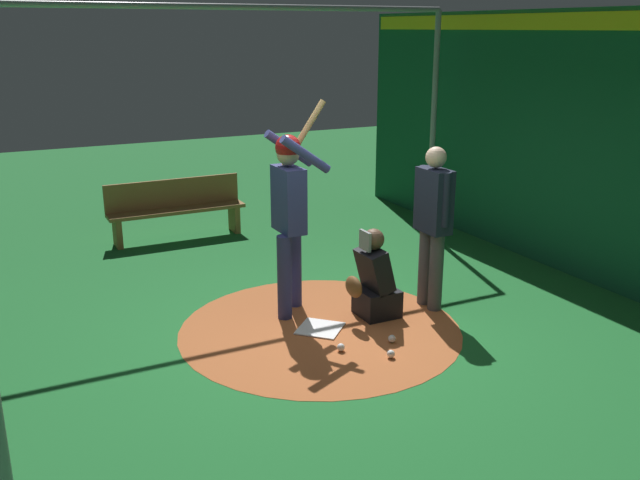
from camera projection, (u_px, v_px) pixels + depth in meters
The scene contains 12 objects.
ground_plane at pixel (320, 329), 7.04m from camera, with size 25.50×25.50×0.00m, color #1E6B2D.
dirt_circle at pixel (320, 329), 7.03m from camera, with size 2.85×2.85×0.01m, color #B76033.
home_plate at pixel (320, 328), 7.03m from camera, with size 0.42×0.42×0.01m, color white.
batter at pixel (290, 205), 7.15m from camera, with size 0.68×0.49×2.23m.
catcher at pixel (374, 282), 7.25m from camera, with size 0.58×0.40×0.96m.
umpire at pixel (433, 219), 7.34m from camera, with size 0.22×0.49×1.76m.
back_wall at pixel (595, 147), 8.11m from camera, with size 0.23×9.50×3.15m.
cage_frame at pixel (320, 105), 6.38m from camera, with size 6.04×4.78×3.20m.
bench at pixel (176, 207), 9.98m from camera, with size 1.96×0.36×0.85m.
baseball_0 at pixel (341, 347), 6.54m from camera, with size 0.07×0.07×0.07m, color white.
baseball_1 at pixel (391, 354), 6.41m from camera, with size 0.07×0.07×0.07m, color white.
baseball_2 at pixel (392, 339), 6.73m from camera, with size 0.07×0.07×0.07m, color white.
Camera 1 is at (2.89, 5.78, 2.93)m, focal length 38.96 mm.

